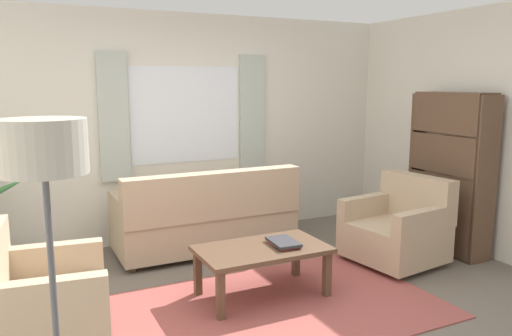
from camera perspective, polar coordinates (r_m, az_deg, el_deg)
ground_plane at (r=4.24m, az=2.21°, el=-15.69°), size 6.24×6.24×0.00m
wall_back at (r=5.94m, az=-8.11°, el=4.60°), size 5.32×0.12×2.60m
wall_right at (r=5.63m, az=26.92°, el=3.37°), size 0.12×4.40×2.60m
window_with_curtains at (r=5.85m, az=-7.89°, el=6.00°), size 1.98×0.07×1.40m
area_rug at (r=4.24m, az=2.22°, el=-15.62°), size 2.67×1.68×0.01m
couch at (r=5.45m, az=-5.63°, el=-5.78°), size 1.90×0.82×0.92m
armchair_left at (r=3.80m, az=-23.85°, el=-13.82°), size 0.91×0.93×0.88m
armchair_right at (r=5.32m, az=15.93°, el=-6.66°), size 0.92×0.94×0.88m
coffee_table at (r=4.32m, az=0.70°, el=-9.72°), size 1.10×0.64×0.44m
book_stack_on_table at (r=4.35m, az=3.15°, el=-8.48°), size 0.23×0.34×0.04m
bookshelf at (r=5.74m, az=21.14°, el=-0.25°), size 0.30×0.94×1.72m
standing_lamp at (r=2.36m, az=-22.93°, el=-0.68°), size 0.38×0.38×1.67m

